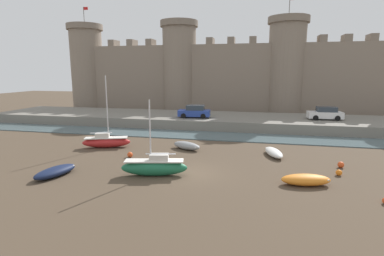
{
  "coord_description": "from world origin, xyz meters",
  "views": [
    {
      "loc": [
        4.58,
        -20.02,
        7.16
      ],
      "look_at": [
        -0.74,
        4.19,
        2.5
      ],
      "focal_mm": 28.0,
      "sensor_mm": 36.0,
      "label": 1
    }
  ],
  "objects": [
    {
      "name": "car_quay_east",
      "position": [
        12.89,
        19.61,
        2.07
      ],
      "size": [
        4.2,
        2.07,
        1.62
      ],
      "color": "silver",
      "rests_on": "quay_road"
    },
    {
      "name": "rowboat_midflat_left",
      "position": [
        -1.75,
        6.45,
        0.38
      ],
      "size": [
        3.14,
        2.27,
        0.73
      ],
      "color": "gray",
      "rests_on": "ground"
    },
    {
      "name": "sailboat_near_channel_right",
      "position": [
        -9.48,
        5.54,
        0.6
      ],
      "size": [
        4.64,
        2.55,
        6.83
      ],
      "color": "red",
      "rests_on": "ground"
    },
    {
      "name": "water_channel",
      "position": [
        0.0,
        12.73,
        0.05
      ],
      "size": [
        80.0,
        4.5,
        0.1
      ],
      "primitive_type": "cube",
      "color": "slate",
      "rests_on": "ground"
    },
    {
      "name": "ground_plane",
      "position": [
        0.0,
        0.0,
        0.0
      ],
      "size": [
        160.0,
        160.0,
        0.0
      ],
      "primitive_type": "plane",
      "color": "#4C3D2D"
    },
    {
      "name": "car_quay_west",
      "position": [
        -3.38,
        17.76,
        2.07
      ],
      "size": [
        4.2,
        2.07,
        1.62
      ],
      "color": "#263F99",
      "rests_on": "quay_road"
    },
    {
      "name": "mooring_buoy_near_shore",
      "position": [
        10.94,
        3.65,
        0.24
      ],
      "size": [
        0.47,
        0.47,
        0.47
      ],
      "primitive_type": "sphere",
      "color": "#E04C1E",
      "rests_on": "ground"
    },
    {
      "name": "rowboat_foreground_centre",
      "position": [
        6.13,
        5.92,
        0.32
      ],
      "size": [
        1.96,
        3.4,
        0.61
      ],
      "color": "silver",
      "rests_on": "ground"
    },
    {
      "name": "mooring_buoy_off_centre",
      "position": [
        10.35,
        1.73,
        0.21
      ],
      "size": [
        0.43,
        0.43,
        0.43
      ],
      "primitive_type": "sphere",
      "color": "orange",
      "rests_on": "ground"
    },
    {
      "name": "sailboat_foreground_right",
      "position": [
        -2.28,
        -1.0,
        0.65
      ],
      "size": [
        4.75,
        2.06,
        5.33
      ],
      "color": "#1E6B47",
      "rests_on": "ground"
    },
    {
      "name": "mooring_buoy_mid_mud",
      "position": [
        -5.84,
        2.85,
        0.23
      ],
      "size": [
        0.46,
        0.46,
        0.46
      ],
      "primitive_type": "sphere",
      "color": "#E04C1E",
      "rests_on": "ground"
    },
    {
      "name": "castle",
      "position": [
        -0.0,
        30.92,
        6.98
      ],
      "size": [
        59.29,
        6.34,
        18.58
      ],
      "color": "gray",
      "rests_on": "ground"
    },
    {
      "name": "quay_road",
      "position": [
        0.0,
        19.98,
        0.64
      ],
      "size": [
        64.94,
        10.0,
        1.29
      ],
      "primitive_type": "cube",
      "color": "slate",
      "rests_on": "ground"
    },
    {
      "name": "rowboat_near_channel_left",
      "position": [
        7.81,
        -0.65,
        0.37
      ],
      "size": [
        3.3,
        1.81,
        0.71
      ],
      "color": "orange",
      "rests_on": "ground"
    },
    {
      "name": "rowboat_foreground_left",
      "position": [
        -9.01,
        -2.6,
        0.34
      ],
      "size": [
        2.08,
        3.48,
        0.65
      ],
      "color": "#141E3D",
      "rests_on": "ground"
    }
  ]
}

